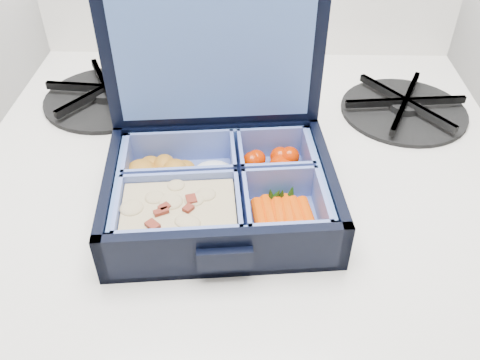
# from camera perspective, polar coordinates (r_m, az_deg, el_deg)

# --- Properties ---
(stove) EXTENTS (0.62, 0.62, 0.94)m
(stove) POSITION_cam_1_polar(r_m,az_deg,el_deg) (0.96, 0.31, -19.45)
(stove) COLOR white
(stove) RESTS_ON floor
(bento_box) EXTENTS (0.24, 0.20, 0.05)m
(bento_box) POSITION_cam_1_polar(r_m,az_deg,el_deg) (0.51, -2.22, -1.30)
(bento_box) COLOR black
(bento_box) RESTS_ON stove
(burner_grate) EXTENTS (0.18, 0.18, 0.02)m
(burner_grate) POSITION_cam_1_polar(r_m,az_deg,el_deg) (0.70, 18.02, 8.05)
(burner_grate) COLOR black
(burner_grate) RESTS_ON stove
(burner_grate_rear) EXTENTS (0.18, 0.18, 0.02)m
(burner_grate_rear) POSITION_cam_1_polar(r_m,az_deg,el_deg) (0.72, -14.73, 9.36)
(burner_grate_rear) COLOR black
(burner_grate_rear) RESTS_ON stove
(fork) EXTENTS (0.05, 0.17, 0.01)m
(fork) POSITION_cam_1_polar(r_m,az_deg,el_deg) (0.63, 4.14, 5.43)
(fork) COLOR silver
(fork) RESTS_ON stove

